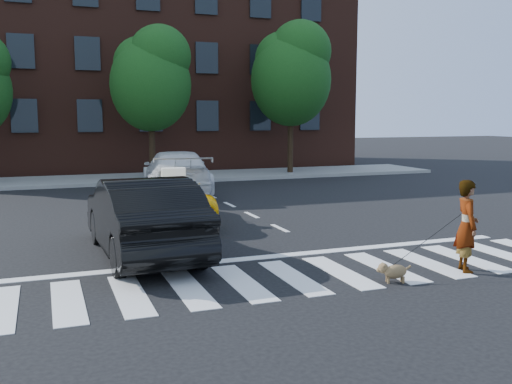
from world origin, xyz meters
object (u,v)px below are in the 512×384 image
Objects in this scene: dog at (393,271)px; taxi at (172,200)px; woman at (467,226)px; tree_mid at (151,75)px; white_suv at (176,173)px; tree_right at (292,70)px; black_sedan at (143,216)px.

taxi is at bearing 127.80° from dog.
woman reaches higher than dog.
tree_mid reaches higher than dog.
white_suv is 3.24× the size of woman.
tree_right is at bearing -0.00° from tree_mid.
tree_mid is 11.46× the size of dog.
woman is (2.77, -17.77, -3.96)m from tree_mid.
black_sedan is at bearing 76.23° from taxi.
tree_mid is 3.98× the size of woman.
white_suv is (2.80, 9.27, -0.01)m from black_sedan.
black_sedan is at bearing 156.05° from dog.
tree_mid is at bearing -89.99° from taxi.
woman reaches higher than taxi.
tree_mid is at bearing 31.24° from woman.
tree_right reaches higher than woman.
tree_right reaches higher than tree_mid.
black_sedan is at bearing -124.58° from tree_right.
tree_mid reaches higher than woman.
tree_right is 14.33m from taxi.
dog is (3.86, -3.64, -0.64)m from black_sedan.
woman is at bearing 146.01° from black_sedan.
woman is at bearing -103.40° from tree_right.
tree_right is at bearing 8.99° from woman.
white_suv is 9.32× the size of dog.
tree_right is 1.73× the size of taxi.
tree_right is 18.78m from woman.
white_suv is (-7.05, -5.02, -4.42)m from tree_right.
tree_right is 17.90m from black_sedan.
dog is (2.43, -7.29, -0.41)m from taxi.
tree_right is 12.43× the size of dog.
tree_mid reaches higher than black_sedan.
woman is at bearing 128.00° from taxi.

